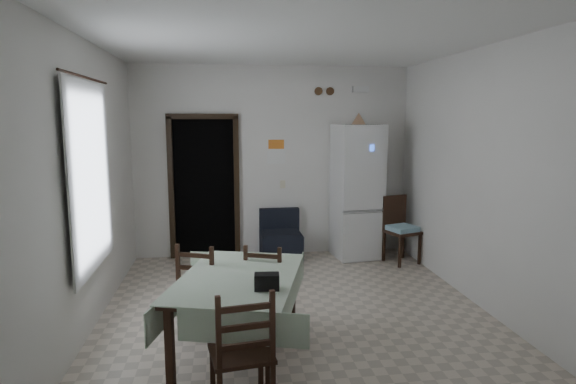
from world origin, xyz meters
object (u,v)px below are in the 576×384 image
(dining_chair_far_left, at_px, (203,288))
(fridge, at_px, (357,192))
(navy_seat, at_px, (281,235))
(dining_chair_near_head, at_px, (241,351))
(dining_table, at_px, (239,318))
(corner_chair, at_px, (402,230))
(dining_chair_far_right, at_px, (267,286))

(dining_chair_far_left, bearing_deg, fridge, -110.61)
(navy_seat, relative_size, dining_chair_near_head, 0.75)
(dining_table, relative_size, dining_chair_near_head, 1.50)
(navy_seat, relative_size, corner_chair, 0.75)
(navy_seat, distance_m, dining_table, 3.08)
(corner_chair, height_order, dining_table, corner_chair)
(corner_chair, distance_m, dining_chair_far_right, 2.95)
(dining_table, relative_size, dining_chair_far_left, 1.57)
(navy_seat, distance_m, dining_chair_far_left, 2.65)
(fridge, relative_size, dining_table, 1.37)
(dining_chair_far_right, relative_size, dining_chair_near_head, 0.92)
(navy_seat, xyz_separation_m, dining_table, (-0.72, -3.00, 0.02))
(dining_chair_far_left, height_order, dining_chair_far_right, dining_chair_far_left)
(dining_chair_far_right, bearing_deg, dining_chair_near_head, 97.50)
(dining_chair_far_left, bearing_deg, dining_chair_far_right, -159.03)
(fridge, xyz_separation_m, dining_chair_far_left, (-2.22, -2.42, -0.54))
(fridge, bearing_deg, navy_seat, 173.21)
(fridge, bearing_deg, dining_table, -129.01)
(dining_chair_far_left, bearing_deg, corner_chair, -122.57)
(navy_seat, bearing_deg, dining_table, -104.11)
(navy_seat, height_order, corner_chair, corner_chair)
(fridge, height_order, corner_chair, fridge)
(corner_chair, distance_m, dining_table, 3.56)
(fridge, xyz_separation_m, dining_table, (-1.89, -3.00, -0.63))
(dining_chair_near_head, bearing_deg, dining_chair_far_right, -111.51)
(corner_chair, relative_size, dining_chair_far_right, 1.07)
(dining_chair_near_head, bearing_deg, dining_chair_far_left, -86.00)
(fridge, xyz_separation_m, navy_seat, (-1.16, 0.00, -0.64))
(dining_chair_far_left, distance_m, dining_chair_near_head, 1.43)
(corner_chair, height_order, dining_chair_near_head, dining_chair_near_head)
(navy_seat, height_order, dining_table, dining_table)
(navy_seat, xyz_separation_m, dining_chair_far_left, (-1.06, -2.42, 0.10))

